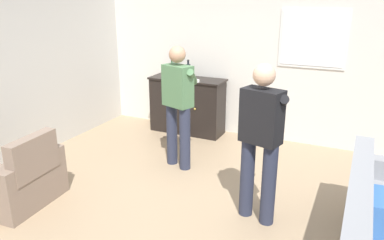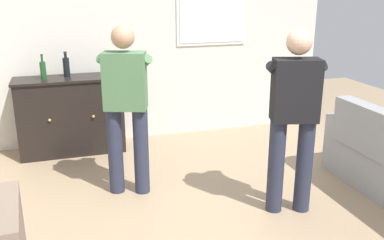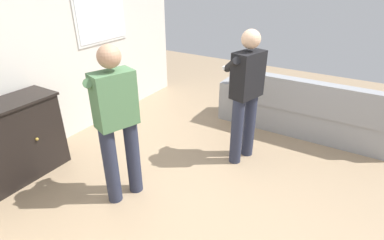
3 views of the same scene
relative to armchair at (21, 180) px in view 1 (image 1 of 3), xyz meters
name	(u,v)px [view 1 (image 1 of 3)]	position (x,y,z in m)	size (l,w,h in m)	color
ground	(176,207)	(1.64, 0.67, -0.29)	(10.40, 10.40, 0.00)	#9E8466
wall_back_with_window	(252,53)	(1.66, 3.33, 1.12)	(5.20, 0.15, 2.80)	silver
armchair	(21,180)	(0.00, 0.00, 0.00)	(0.70, 0.92, 0.85)	#7F6B5B
sideboard_cabinet	(187,105)	(0.66, 2.97, 0.19)	(1.30, 0.49, 0.96)	black
bottle_wine_green	(172,71)	(0.39, 2.94, 0.78)	(0.07, 0.07, 0.30)	#1E4C23
bottle_liquor_amber	(188,70)	(0.66, 3.02, 0.80)	(0.08, 0.08, 0.31)	black
person_standing_left	(179,102)	(1.16, 1.67, 0.65)	(0.53, 0.52, 1.68)	#282D42
person_standing_right	(261,137)	(2.52, 0.86, 0.65)	(0.54, 0.52, 1.68)	#282D42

